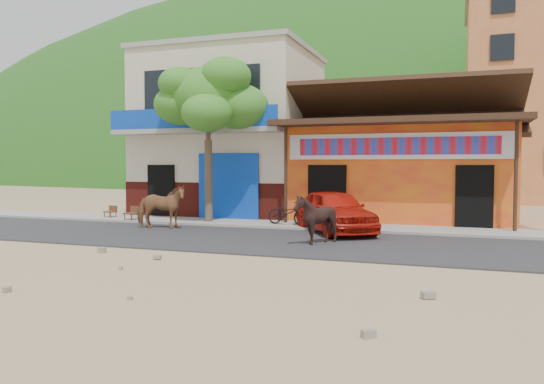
% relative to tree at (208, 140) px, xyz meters
% --- Properties ---
extents(ground, '(120.00, 120.00, 0.00)m').
position_rel_tree_xyz_m(ground, '(4.60, -5.80, -3.12)').
color(ground, '#9E825B').
rests_on(ground, ground).
extents(road, '(60.00, 5.00, 0.04)m').
position_rel_tree_xyz_m(road, '(4.60, -3.30, -3.10)').
color(road, '#28282B').
rests_on(road, ground).
extents(sidewalk, '(60.00, 2.00, 0.12)m').
position_rel_tree_xyz_m(sidewalk, '(4.60, 0.20, -3.06)').
color(sidewalk, gray).
rests_on(sidewalk, ground).
extents(dance_club, '(8.00, 6.00, 3.60)m').
position_rel_tree_xyz_m(dance_club, '(6.60, 4.20, -1.32)').
color(dance_club, orange).
rests_on(dance_club, ground).
extents(cafe_building, '(7.00, 6.00, 7.00)m').
position_rel_tree_xyz_m(cafe_building, '(-0.90, 4.20, 0.38)').
color(cafe_building, beige).
rests_on(cafe_building, ground).
extents(hillside, '(100.00, 40.00, 24.00)m').
position_rel_tree_xyz_m(hillside, '(4.60, 64.20, 8.88)').
color(hillside, '#194C14').
rests_on(hillside, ground).
extents(tree, '(3.00, 3.00, 6.00)m').
position_rel_tree_xyz_m(tree, '(0.00, 0.00, 0.00)').
color(tree, '#2D721E').
rests_on(tree, sidewalk).
extents(cow_tan, '(1.90, 1.25, 1.48)m').
position_rel_tree_xyz_m(cow_tan, '(-0.83, -1.97, -2.34)').
color(cow_tan, '#925F3A').
rests_on(cow_tan, road).
extents(cow_dark, '(1.51, 1.41, 1.36)m').
position_rel_tree_xyz_m(cow_dark, '(5.03, -3.64, -2.40)').
color(cow_dark, black).
rests_on(cow_dark, road).
extents(red_car, '(3.64, 4.27, 1.38)m').
position_rel_tree_xyz_m(red_car, '(4.96, -1.00, -2.39)').
color(red_car, red).
rests_on(red_car, road).
extents(scooter, '(1.64, 0.85, 0.82)m').
position_rel_tree_xyz_m(scooter, '(3.10, -0.12, -2.59)').
color(scooter, black).
rests_on(scooter, sidewalk).
extents(cafe_chair_left, '(0.52, 0.52, 0.95)m').
position_rel_tree_xyz_m(cafe_chair_left, '(-3.01, -0.50, -2.52)').
color(cafe_chair_left, '#52341B').
rests_on(cafe_chair_left, sidewalk).
extents(cafe_chair_right, '(0.43, 0.43, 0.85)m').
position_rel_tree_xyz_m(cafe_chair_right, '(-4.40, 0.08, -2.58)').
color(cafe_chair_right, '#52381B').
rests_on(cafe_chair_right, sidewalk).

